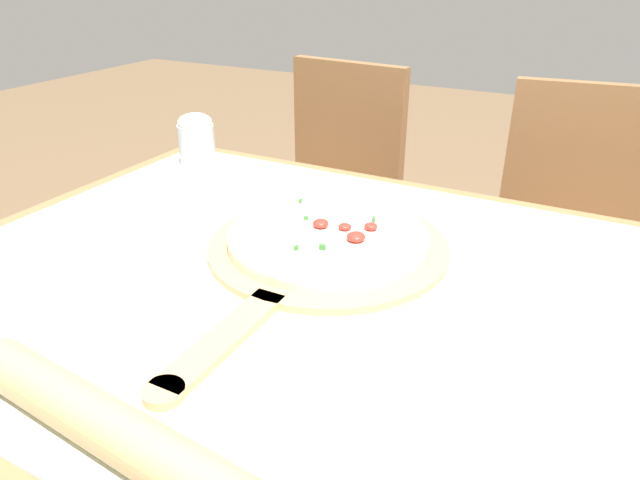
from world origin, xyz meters
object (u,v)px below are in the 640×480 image
pizza (328,236)px  chair_right (569,238)px  chair_left (331,192)px  flour_cup (196,139)px  pizza_peel (322,251)px  rolling_pin (108,427)px

pizza → chair_right: size_ratio=0.37×
chair_left → flour_cup: size_ratio=7.45×
chair_left → chair_right: 0.69m
pizza → chair_right: chair_right is taller
pizza → flour_cup: flour_cup is taller
pizza_peel → flour_cup: size_ratio=5.22×
pizza_peel → flour_cup: 0.54m
chair_right → flour_cup: chair_right is taller
pizza_peel → chair_left: chair_left is taller
pizza_peel → chair_left: 0.84m
chair_left → flour_cup: bearing=-98.3°
chair_left → pizza: bearing=-57.2°
rolling_pin → chair_right: size_ratio=0.52×
chair_right → flour_cup: (-0.81, -0.46, 0.27)m
pizza_peel → rolling_pin: size_ratio=1.35×
pizza_peel → chair_right: 0.83m
pizza → chair_right: (0.34, 0.71, -0.24)m
rolling_pin → chair_left: bearing=106.4°
chair_left → flour_cup: chair_left is taller
rolling_pin → chair_left: 1.27m
chair_right → flour_cup: 0.97m
pizza_peel → rolling_pin: bearing=-89.5°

